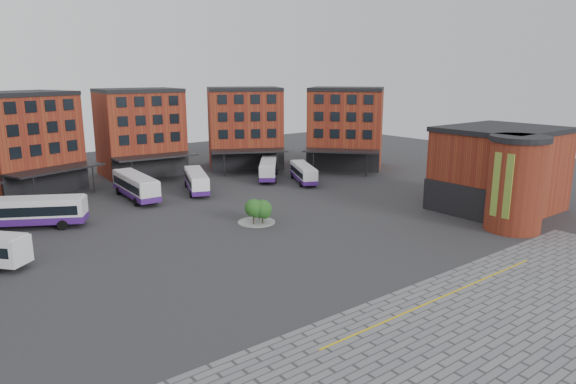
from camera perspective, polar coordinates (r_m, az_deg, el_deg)
ground at (r=50.46m, az=2.36°, el=-6.89°), size 160.00×160.00×0.00m
paving_zone at (r=39.60m, az=26.55°, el=-14.22°), size 50.00×22.00×0.02m
yellow_line at (r=43.09m, az=16.83°, el=-11.06°), size 26.00×0.15×0.02m
main_building at (r=79.38m, az=-18.58°, el=5.21°), size 94.14×42.48×14.60m
east_building at (r=69.03m, az=22.68°, el=2.14°), size 17.40×15.40×10.60m
tree_island at (r=59.88m, az=-3.25°, el=-2.01°), size 4.40×4.40×3.07m
bus_b at (r=65.10m, az=-26.93°, el=-1.96°), size 12.25×8.63×3.51m
bus_c at (r=74.44m, az=-16.57°, el=0.66°), size 3.60×12.31×3.43m
bus_d at (r=76.89m, az=-10.15°, el=1.24°), size 6.24×11.00×3.05m
bus_e at (r=85.05m, az=-2.21°, el=2.60°), size 8.76×10.27×3.11m
bus_f at (r=82.32m, az=1.71°, el=2.16°), size 6.65×10.15×2.87m
blue_car at (r=62.05m, az=23.95°, el=-3.51°), size 4.43×3.28×1.39m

